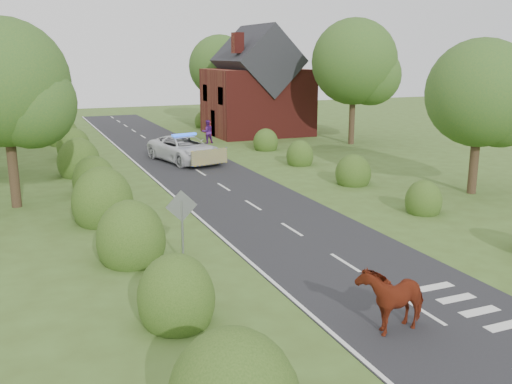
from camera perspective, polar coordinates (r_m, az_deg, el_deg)
name	(u,v)px	position (r m, az deg, el deg)	size (l,w,h in m)	color
ground	(345,263)	(19.37, 8.90, -7.04)	(120.00, 120.00, 0.00)	#445B23
road	(206,176)	(32.55, -5.03, 1.61)	(6.00, 70.00, 0.02)	black
road_markings	(189,186)	(30.16, -6.71, 0.62)	(4.96, 70.00, 0.01)	white
hedgerow_left	(95,185)	(27.87, -15.76, 0.63)	(2.75, 50.41, 3.00)	#2C4B18
hedgerow_right	(341,170)	(31.76, 8.51, 2.20)	(2.10, 45.78, 2.10)	#2C4B18
tree_left_a	(11,88)	(27.22, -23.29, 9.52)	(5.74, 5.60, 8.38)	#332316
tree_left_d	(4,67)	(55.19, -23.91, 11.35)	(6.15, 6.00, 8.89)	#332316
tree_right_a	(486,97)	(29.85, 21.99, 8.77)	(5.33, 5.20, 7.56)	#332316
tree_right_b	(358,65)	(44.23, 10.21, 12.37)	(6.56, 6.40, 9.40)	#332316
tree_right_c	(223,69)	(56.47, -3.31, 12.20)	(6.15, 6.00, 8.58)	#332316
road_sign	(182,216)	(18.68, -7.43, -2.43)	(1.06, 0.08, 2.53)	gray
house	(257,90)	(49.31, 0.09, 10.20)	(8.00, 7.40, 9.17)	maroon
cow	(392,301)	(15.07, 13.42, -10.57)	(1.06, 2.00, 1.42)	#5C1F0B
police_van	(185,149)	(36.92, -7.14, 4.30)	(4.08, 6.52, 1.82)	silver
pedestrian_red	(209,132)	(44.72, -4.77, 6.02)	(0.63, 0.41, 1.72)	#BA2640
pedestrian_purple	(207,132)	(44.42, -4.88, 6.02)	(0.88, 0.68, 1.80)	#4D1C72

